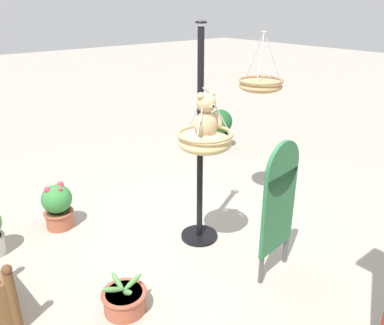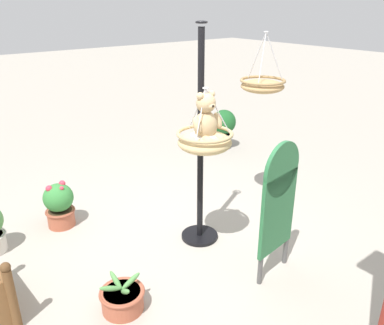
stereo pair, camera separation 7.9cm
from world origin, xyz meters
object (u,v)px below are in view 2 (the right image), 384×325
object	(u,v)px
hanging_basket_left_high	(263,85)
potted_plant_trailing_ivy	(59,205)
potted_plant_tall_leafy	(224,126)
hanging_basket_with_teddy	(205,141)
display_pole_central	(200,179)
teddy_bear	(207,120)
display_sign_board	(279,199)
potted_plant_bushy_green	(122,298)

from	to	relation	value
hanging_basket_left_high	potted_plant_trailing_ivy	xyz separation A→B (m)	(2.35, -1.16, -1.40)
hanging_basket_left_high	potted_plant_tall_leafy	world-z (taller)	hanging_basket_left_high
hanging_basket_with_teddy	hanging_basket_left_high	xyz separation A→B (m)	(-1.29, -0.41, 0.35)
display_pole_central	teddy_bear	world-z (taller)	display_pole_central
teddy_bear	potted_plant_tall_leafy	xyz separation A→B (m)	(-2.52, -2.43, -1.13)
hanging_basket_with_teddy	display_sign_board	world-z (taller)	hanging_basket_with_teddy
display_pole_central	potted_plant_bushy_green	xyz separation A→B (m)	(1.33, 0.49, -0.65)
potted_plant_tall_leafy	potted_plant_trailing_ivy	world-z (taller)	potted_plant_tall_leafy
potted_plant_tall_leafy	display_sign_board	xyz separation A→B (m)	(2.19, 3.15, 0.44)
hanging_basket_left_high	potted_plant_bushy_green	bearing A→B (deg)	14.65
potted_plant_trailing_ivy	display_sign_board	size ratio (longest dim) A/B	0.41
teddy_bear	potted_plant_tall_leafy	world-z (taller)	teddy_bear
display_pole_central	potted_plant_trailing_ivy	xyz separation A→B (m)	(1.21, -1.31, -0.48)
teddy_bear	potted_plant_trailing_ivy	world-z (taller)	teddy_bear
hanging_basket_with_teddy	display_sign_board	distance (m)	0.94
teddy_bear	potted_plant_tall_leafy	bearing A→B (deg)	-136.06
display_sign_board	potted_plant_bushy_green	bearing A→B (deg)	-18.76
hanging_basket_left_high	potted_plant_bushy_green	size ratio (longest dim) A/B	1.74
hanging_basket_with_teddy	potted_plant_trailing_ivy	xyz separation A→B (m)	(1.06, -1.56, -1.05)
hanging_basket_with_teddy	potted_plant_trailing_ivy	world-z (taller)	hanging_basket_with_teddy
display_pole_central	potted_plant_bushy_green	size ratio (longest dim) A/B	5.88
potted_plant_tall_leafy	potted_plant_trailing_ivy	size ratio (longest dim) A/B	1.25
hanging_basket_left_high	display_sign_board	distance (m)	1.71
potted_plant_trailing_ivy	teddy_bear	bearing A→B (deg)	123.77
teddy_bear	potted_plant_bushy_green	distance (m)	1.87
potted_plant_bushy_green	display_sign_board	xyz separation A→B (m)	(-1.51, 0.51, 0.75)
display_sign_board	potted_plant_tall_leafy	bearing A→B (deg)	-124.80
display_sign_board	hanging_basket_with_teddy	bearing A→B (deg)	-66.23
hanging_basket_with_teddy	teddy_bear	bearing A→B (deg)	90.00
display_sign_board	potted_plant_trailing_ivy	bearing A→B (deg)	-58.96
potted_plant_tall_leafy	display_sign_board	size ratio (longest dim) A/B	0.51
display_pole_central	display_sign_board	xyz separation A→B (m)	(-0.18, 1.00, 0.09)
hanging_basket_with_teddy	potted_plant_tall_leafy	size ratio (longest dim) A/B	0.88
hanging_basket_left_high	potted_plant_tall_leafy	size ratio (longest dim) A/B	0.97
teddy_bear	hanging_basket_left_high	distance (m)	1.36
hanging_basket_with_teddy	potted_plant_tall_leafy	world-z (taller)	hanging_basket_with_teddy
hanging_basket_left_high	teddy_bear	bearing A→B (deg)	18.60
hanging_basket_with_teddy	hanging_basket_left_high	bearing A→B (deg)	-162.36
display_pole_central	potted_plant_tall_leafy	distance (m)	3.22
hanging_basket_left_high	display_sign_board	size ratio (longest dim) A/B	0.50
hanging_basket_left_high	display_sign_board	bearing A→B (deg)	50.38
potted_plant_tall_leafy	potted_plant_bushy_green	bearing A→B (deg)	35.52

